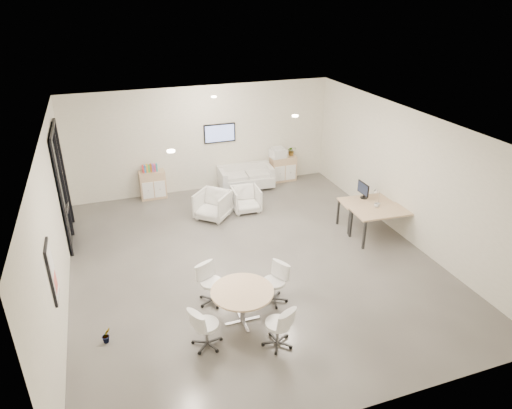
{
  "coord_description": "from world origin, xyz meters",
  "views": [
    {
      "loc": [
        -2.89,
        -8.57,
        5.72
      ],
      "look_at": [
        0.25,
        0.4,
        1.21
      ],
      "focal_mm": 32.0,
      "sensor_mm": 36.0,
      "label": 1
    }
  ],
  "objects": [
    {
      "name": "wall_tv",
      "position": [
        0.5,
        4.46,
        1.75
      ],
      "size": [
        0.98,
        0.06,
        0.58
      ],
      "color": "black",
      "rests_on": "room_shell"
    },
    {
      "name": "books",
      "position": [
        -1.69,
        4.28,
        0.95
      ],
      "size": [
        0.44,
        0.14,
        0.22
      ],
      "color": "red",
      "rests_on": "sideboard_left"
    },
    {
      "name": "room_shell",
      "position": [
        0.0,
        0.0,
        1.6
      ],
      "size": [
        9.6,
        10.6,
        4.8
      ],
      "color": "#4D4A46",
      "rests_on": "ground"
    },
    {
      "name": "monitor",
      "position": [
        3.36,
        0.79,
        0.96
      ],
      "size": [
        0.2,
        0.5,
        0.44
      ],
      "color": "black",
      "rests_on": "desk_rear"
    },
    {
      "name": "loveseat",
      "position": [
        1.19,
        4.08,
        0.34
      ],
      "size": [
        1.71,
        0.93,
        0.62
      ],
      "rotation": [
        0.0,
        0.0,
        -0.06
      ],
      "color": "silver",
      "rests_on": "room_shell"
    },
    {
      "name": "armchair_right",
      "position": [
        0.69,
        2.52,
        0.39
      ],
      "size": [
        0.78,
        0.74,
        0.77
      ],
      "primitive_type": "imported",
      "rotation": [
        0.0,
        0.0,
        -0.05
      ],
      "color": "silver",
      "rests_on": "room_shell"
    },
    {
      "name": "meeting_chairs",
      "position": [
        -0.86,
        -2.01,
        0.41
      ],
      "size": [
        2.35,
        2.35,
        0.82
      ],
      "color": "white",
      "rests_on": "room_shell"
    },
    {
      "name": "round_table",
      "position": [
        -0.86,
        -2.01,
        0.63
      ],
      "size": [
        1.17,
        1.17,
        0.71
      ],
      "color": "tan",
      "rests_on": "room_shell"
    },
    {
      "name": "artwork",
      "position": [
        -3.97,
        -1.6,
        1.55
      ],
      "size": [
        0.05,
        0.54,
        1.04
      ],
      "color": "black",
      "rests_on": "room_shell"
    },
    {
      "name": "plant_cabinet",
      "position": [
        2.84,
        4.3,
        0.94
      ],
      "size": [
        0.35,
        0.37,
        0.24
      ],
      "primitive_type": "imported",
      "rotation": [
        0.0,
        0.0,
        -0.26
      ],
      "color": "#3F7F3F",
      "rests_on": "sideboard_right"
    },
    {
      "name": "desk_rear",
      "position": [
        3.4,
        0.64,
        0.65
      ],
      "size": [
        1.46,
        0.83,
        0.73
      ],
      "rotation": [
        0.0,
        0.0,
        -0.09
      ],
      "color": "tan",
      "rests_on": "room_shell"
    },
    {
      "name": "plant_floor",
      "position": [
        -3.32,
        -1.73,
        0.07
      ],
      "size": [
        0.27,
        0.35,
        0.14
      ],
      "primitive_type": "imported",
      "rotation": [
        0.0,
        0.0,
        0.38
      ],
      "color": "#3F7F3F",
      "rests_on": "room_shell"
    },
    {
      "name": "blue_rug",
      "position": [
        0.32,
        3.26,
        0.01
      ],
      "size": [
        1.72,
        1.28,
        0.01
      ],
      "primitive_type": "cube",
      "rotation": [
        0.0,
        0.0,
        -0.16
      ],
      "color": "#2B4F84",
      "rests_on": "room_shell"
    },
    {
      "name": "cup",
      "position": [
        3.36,
        0.13,
        0.84
      ],
      "size": [
        0.16,
        0.14,
        0.13
      ],
      "primitive_type": "imported",
      "rotation": [
        0.0,
        0.0,
        0.32
      ],
      "color": "white",
      "rests_on": "desk_front"
    },
    {
      "name": "printer",
      "position": [
        2.35,
        4.28,
        0.98
      ],
      "size": [
        0.52,
        0.45,
        0.34
      ],
      "rotation": [
        0.0,
        0.0,
        0.11
      ],
      "color": "white",
      "rests_on": "sideboard_right"
    },
    {
      "name": "desk_front",
      "position": [
        3.4,
        -0.1,
        0.69
      ],
      "size": [
        1.52,
        0.84,
        0.77
      ],
      "rotation": [
        0.0,
        0.0,
        -0.07
      ],
      "color": "tan",
      "rests_on": "room_shell"
    },
    {
      "name": "sideboard_right",
      "position": [
        2.54,
        4.27,
        0.41
      ],
      "size": [
        0.82,
        0.4,
        0.82
      ],
      "color": "tan",
      "rests_on": "room_shell"
    },
    {
      "name": "ceiling_spots",
      "position": [
        -0.2,
        0.83,
        3.18
      ],
      "size": [
        3.14,
        4.14,
        0.03
      ],
      "color": "#FFEAC6",
      "rests_on": "room_shell"
    },
    {
      "name": "glass_door",
      "position": [
        -3.95,
        2.51,
        1.5
      ],
      "size": [
        0.09,
        1.9,
        2.85
      ],
      "color": "black",
      "rests_on": "room_shell"
    },
    {
      "name": "armchair_left",
      "position": [
        -0.3,
        2.39,
        0.42
      ],
      "size": [
        1.13,
        1.12,
        0.85
      ],
      "primitive_type": "imported",
      "rotation": [
        0.0,
        0.0,
        -0.74
      ],
      "color": "silver",
      "rests_on": "room_shell"
    },
    {
      "name": "sideboard_left",
      "position": [
        -1.66,
        4.28,
        0.42
      ],
      "size": [
        0.75,
        0.39,
        0.84
      ],
      "color": "tan",
      "rests_on": "room_shell"
    }
  ]
}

